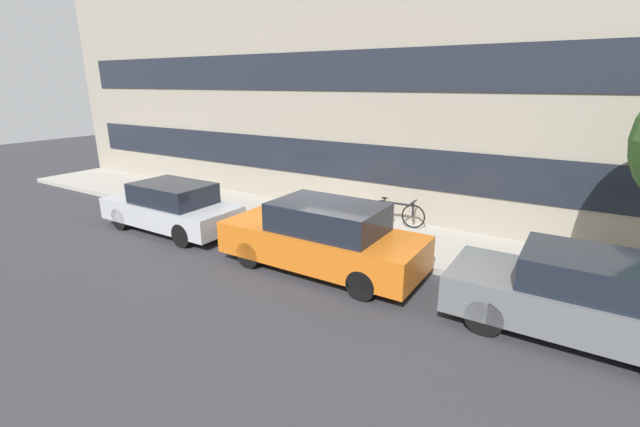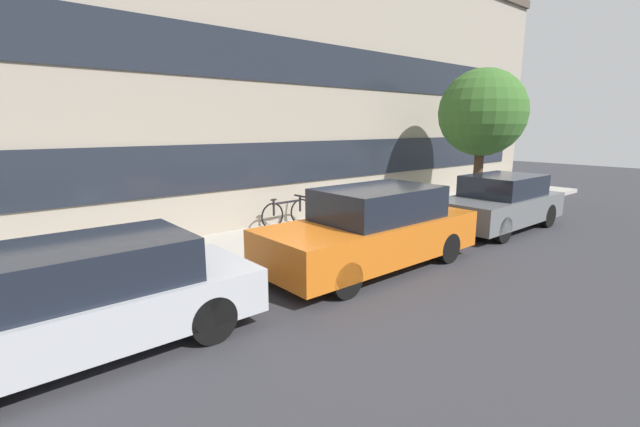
# 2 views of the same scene
# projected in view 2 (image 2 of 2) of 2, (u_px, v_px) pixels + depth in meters

# --- Properties ---
(ground_plane) EXTENTS (56.00, 56.00, 0.00)m
(ground_plane) POSITION_uv_depth(u_px,v_px,m) (312.00, 261.00, 8.66)
(ground_plane) COLOR #333338
(sidewalk_strip) EXTENTS (28.00, 2.77, 0.15)m
(sidewalk_strip) POSITION_uv_depth(u_px,v_px,m) (274.00, 243.00, 9.68)
(sidewalk_strip) COLOR #A8A399
(sidewalk_strip) RESTS_ON ground_plane
(rowhouse_facade) EXTENTS (28.00, 1.02, 7.81)m
(rowhouse_facade) POSITION_uv_depth(u_px,v_px,m) (228.00, 73.00, 10.27)
(rowhouse_facade) COLOR gray
(rowhouse_facade) RESTS_ON ground_plane
(parked_car_silver) EXTENTS (4.09, 1.62, 1.37)m
(parked_car_silver) POSITION_uv_depth(u_px,v_px,m) (87.00, 299.00, 5.03)
(parked_car_silver) COLOR #B2B5BA
(parked_car_silver) RESTS_ON ground_plane
(parked_car_orange) EXTENTS (4.51, 1.73, 1.54)m
(parked_car_orange) POSITION_uv_depth(u_px,v_px,m) (373.00, 229.00, 8.12)
(parked_car_orange) COLOR #D16619
(parked_car_orange) RESTS_ON ground_plane
(parked_car_grey) EXTENTS (3.98, 1.68, 1.42)m
(parked_car_grey) POSITION_uv_depth(u_px,v_px,m) (500.00, 203.00, 11.20)
(parked_car_grey) COLOR slate
(parked_car_grey) RESTS_ON ground_plane
(fire_hydrant) EXTENTS (0.51, 0.28, 0.69)m
(fire_hydrant) POSITION_uv_depth(u_px,v_px,m) (73.00, 279.00, 6.22)
(fire_hydrant) COLOR gold
(fire_hydrant) RESTS_ON sidewalk_strip
(bicycle) EXTENTS (1.57, 0.44, 0.76)m
(bicycle) POSITION_uv_depth(u_px,v_px,m) (287.00, 212.00, 10.91)
(bicycle) COLOR black
(bicycle) RESTS_ON sidewalk_strip
(street_tree) EXTENTS (2.62, 2.62, 4.23)m
(street_tree) POSITION_uv_depth(u_px,v_px,m) (482.00, 113.00, 12.91)
(street_tree) COLOR #473323
(street_tree) RESTS_ON sidewalk_strip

